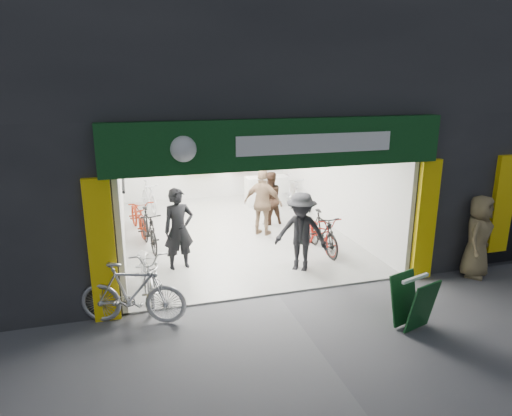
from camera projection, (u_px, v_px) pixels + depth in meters
name	position (u px, v px, depth m)	size (l,w,h in m)	color
ground	(278.00, 295.00, 9.15)	(60.00, 60.00, 0.00)	#56565B
building	(253.00, 74.00, 12.82)	(17.00, 10.27, 8.00)	#232326
bike_left_front	(147.00, 270.00, 8.99)	(0.72, 2.06, 1.08)	#BABABF
bike_left_midfront	(149.00, 230.00, 11.47)	(0.49, 1.73, 1.04)	black
bike_left_midback	(139.00, 216.00, 12.71)	(0.67, 1.91, 1.00)	maroon
bike_left_back	(149.00, 197.00, 14.75)	(0.47, 1.67, 1.00)	silver
bike_right_front	(322.00, 233.00, 11.24)	(0.49, 1.74, 1.04)	black
bike_right_mid	(319.00, 232.00, 11.43)	(0.62, 1.78, 0.94)	#9C160E
bike_right_back	(291.00, 192.00, 15.16)	(0.52, 1.85, 1.11)	silver
parked_bike	(133.00, 293.00, 7.96)	(0.53, 1.89, 1.14)	#B0B1B5
customer_a	(179.00, 230.00, 10.14)	(0.69, 0.45, 1.89)	black
customer_b	(270.00, 199.00, 13.33)	(0.78, 0.61, 1.60)	#382419
customer_c	(301.00, 233.00, 10.06)	(1.17, 0.67, 1.82)	black
customer_d	(263.00, 203.00, 12.35)	(1.09, 0.45, 1.85)	#84674D
pedestrian_near	(478.00, 236.00, 9.81)	(0.89, 0.58, 1.82)	olive
sandwich_board	(413.00, 301.00, 7.81)	(0.75, 0.76, 0.92)	#0E3917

